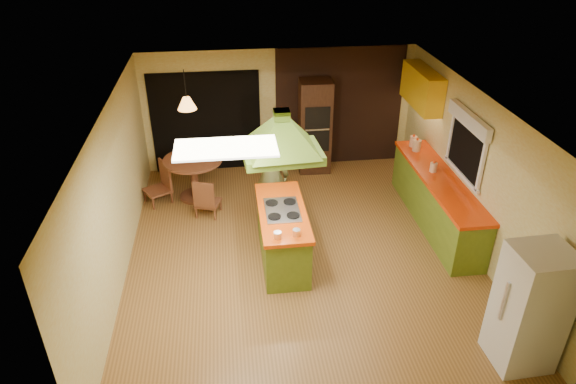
{
  "coord_description": "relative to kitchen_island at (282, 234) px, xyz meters",
  "views": [
    {
      "loc": [
        -1.05,
        -6.68,
        4.99
      ],
      "look_at": [
        -0.22,
        0.01,
        1.15
      ],
      "focal_mm": 32.0,
      "sensor_mm": 36.0,
      "label": 1
    }
  ],
  "objects": [
    {
      "name": "fluor_panel",
      "position": [
        -0.78,
        -1.11,
        2.03
      ],
      "size": [
        1.2,
        0.6,
        0.03
      ],
      "primitive_type": "cube",
      "color": "white",
      "rests_on": "ceiling_plane"
    },
    {
      "name": "dining_table",
      "position": [
        -1.43,
        2.13,
        0.13
      ],
      "size": [
        1.1,
        1.1,
        0.82
      ],
      "rotation": [
        0.0,
        0.0,
        -0.09
      ],
      "color": "brown",
      "rests_on": "ground"
    },
    {
      "name": "chair_near",
      "position": [
        -1.18,
        1.48,
        -0.08
      ],
      "size": [
        0.51,
        0.51,
        0.74
      ],
      "primitive_type": null,
      "rotation": [
        0.0,
        0.0,
        2.83
      ],
      "color": "brown",
      "rests_on": "ground"
    },
    {
      "name": "man",
      "position": [
        -0.05,
        1.24,
        0.4
      ],
      "size": [
        0.71,
        0.56,
        1.71
      ],
      "primitive_type": "imported",
      "rotation": [
        0.0,
        0.0,
        2.87
      ],
      "color": "brown",
      "rests_on": "ground"
    },
    {
      "name": "brick_panel",
      "position": [
        1.57,
        3.32,
        0.8
      ],
      "size": [
        2.64,
        0.03,
        2.5
      ],
      "primitive_type": "cube",
      "color": "#381E14",
      "rests_on": "ground"
    },
    {
      "name": "chair_left",
      "position": [
        -2.13,
        2.03,
        -0.06
      ],
      "size": [
        0.6,
        0.6,
        0.79
      ],
      "primitive_type": null,
      "rotation": [
        0.0,
        0.0,
        -1.03
      ],
      "color": "brown",
      "rests_on": "ground"
    },
    {
      "name": "ground",
      "position": [
        0.32,
        0.09,
        -0.45
      ],
      "size": [
        6.5,
        6.5,
        0.0
      ],
      "primitive_type": "plane",
      "color": "olive",
      "rests_on": "ground"
    },
    {
      "name": "window_right",
      "position": [
        3.02,
        0.49,
        1.32
      ],
      "size": [
        0.12,
        1.35,
        1.06
      ],
      "color": "black",
      "rests_on": "room_walls"
    },
    {
      "name": "canister_medium",
      "position": [
        2.72,
        1.75,
        0.57
      ],
      "size": [
        0.17,
        0.17,
        0.21
      ],
      "primitive_type": "cylinder",
      "rotation": [
        0.0,
        0.0,
        -0.15
      ],
      "color": "beige",
      "rests_on": "right_counter"
    },
    {
      "name": "ceiling_plane",
      "position": [
        0.32,
        0.09,
        2.05
      ],
      "size": [
        6.5,
        6.5,
        0.0
      ],
      "primitive_type": "plane",
      "rotation": [
        3.14,
        0.0,
        0.0
      ],
      "color": "silver",
      "rests_on": "room_walls"
    },
    {
      "name": "wall_oven",
      "position": [
        1.02,
        3.04,
        0.51
      ],
      "size": [
        0.66,
        0.62,
        1.93
      ],
      "rotation": [
        0.0,
        0.0,
        -0.03
      ],
      "color": "#3F2214",
      "rests_on": "ground"
    },
    {
      "name": "pendant_lamp",
      "position": [
        -1.43,
        2.13,
        1.45
      ],
      "size": [
        0.44,
        0.44,
        0.22
      ],
      "primitive_type": "cone",
      "rotation": [
        0.0,
        0.0,
        -0.42
      ],
      "color": "#FF9E3F",
      "rests_on": "ceiling_plane"
    },
    {
      "name": "range_hood",
      "position": [
        0.0,
        0.0,
        1.79
      ],
      "size": [
        1.17,
        0.88,
        0.8
      ],
      "rotation": [
        0.0,
        0.0,
        0.07
      ],
      "color": "#53741D",
      "rests_on": "ceiling_plane"
    },
    {
      "name": "kitchen_island",
      "position": [
        0.0,
        0.0,
        0.0
      ],
      "size": [
        0.72,
        1.78,
        0.91
      ],
      "rotation": [
        0.0,
        0.0,
        0.0
      ],
      "color": "olive",
      "rests_on": "ground"
    },
    {
      "name": "canister_large",
      "position": [
        2.72,
        1.95,
        0.57
      ],
      "size": [
        0.14,
        0.14,
        0.2
      ],
      "primitive_type": "cylinder",
      "rotation": [
        0.0,
        0.0,
        0.06
      ],
      "color": "beige",
      "rests_on": "right_counter"
    },
    {
      "name": "nook_opening",
      "position": [
        -1.18,
        3.32,
        0.6
      ],
      "size": [
        2.2,
        0.03,
        2.1
      ],
      "primitive_type": "cube",
      "color": "black",
      "rests_on": "ground"
    },
    {
      "name": "upper_cabinets",
      "position": [
        2.89,
        2.29,
        1.5
      ],
      "size": [
        0.34,
        1.4,
        0.7
      ],
      "primitive_type": "cube",
      "color": "yellow",
      "rests_on": "room_walls"
    },
    {
      "name": "right_counter",
      "position": [
        2.77,
        0.69,
        0.01
      ],
      "size": [
        0.62,
        3.05,
        0.92
      ],
      "color": "olive",
      "rests_on": "ground"
    },
    {
      "name": "room_walls",
      "position": [
        0.32,
        0.09,
        0.8
      ],
      "size": [
        5.5,
        6.5,
        6.5
      ],
      "color": "beige",
      "rests_on": "ground"
    },
    {
      "name": "canister_small",
      "position": [
        2.72,
        0.9,
        0.55
      ],
      "size": [
        0.13,
        0.13,
        0.16
      ],
      "primitive_type": "cylinder",
      "rotation": [
        0.0,
        0.0,
        -0.11
      ],
      "color": "#F5E6C5",
      "rests_on": "right_counter"
    },
    {
      "name": "refrigerator",
      "position": [
        2.65,
        -2.42,
        0.36
      ],
      "size": [
        0.7,
        0.66,
        1.63
      ],
      "primitive_type": "cube",
      "rotation": [
        0.0,
        0.0,
        0.04
      ],
      "color": "silver",
      "rests_on": "ground"
    }
  ]
}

